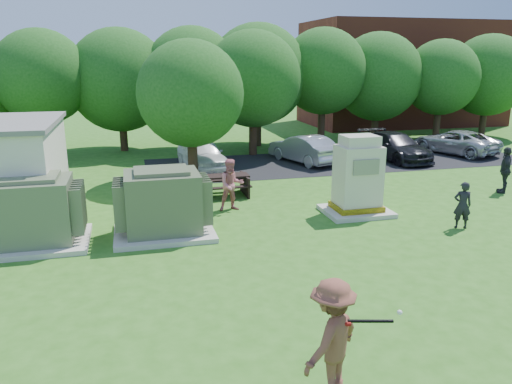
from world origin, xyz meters
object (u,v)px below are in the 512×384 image
object	(u,v)px
transformer_right	(163,204)
car_dark	(395,146)
transformer_left	(32,213)
person_walking_right	(505,170)
generator_cabinet	(358,180)
person_by_generator	(462,205)
picnic_table	(224,183)
person_at_picnic	(231,185)
car_white	(202,154)
car_silver_a	(304,149)
batter	(332,338)
car_silver_b	(455,142)

from	to	relation	value
transformer_right	car_dark	size ratio (longest dim) A/B	0.61
transformer_left	person_walking_right	bearing A→B (deg)	5.37
generator_cabinet	person_by_generator	world-z (taller)	generator_cabinet
transformer_left	car_dark	bearing A→B (deg)	28.00
picnic_table	person_walking_right	world-z (taller)	person_walking_right
transformer_left	car_dark	xyz separation A→B (m)	(16.48, 8.76, -0.26)
generator_cabinet	picnic_table	world-z (taller)	generator_cabinet
picnic_table	car_dark	size ratio (longest dim) A/B	0.40
person_by_generator	person_at_picnic	world-z (taller)	person_at_picnic
transformer_right	car_white	xyz separation A→B (m)	(2.50, 8.91, -0.24)
generator_cabinet	picnic_table	bearing A→B (deg)	140.03
picnic_table	person_walking_right	distance (m)	11.27
transformer_left	car_silver_a	distance (m)	14.78
transformer_right	car_white	bearing A→B (deg)	74.31
person_at_picnic	car_dark	bearing A→B (deg)	30.43
picnic_table	car_silver_a	distance (m)	7.45
car_white	batter	bearing A→B (deg)	-99.52
person_walking_right	person_at_picnic	bearing A→B (deg)	-55.37
person_walking_right	person_by_generator	bearing A→B (deg)	-16.24
person_at_picnic	person_walking_right	world-z (taller)	person_walking_right
transformer_right	person_at_picnic	bearing A→B (deg)	37.80
car_white	car_silver_a	world-z (taller)	car_white
person_walking_right	car_dark	distance (m)	7.19
person_by_generator	person_at_picnic	distance (m)	7.67
person_at_picnic	car_dark	xyz separation A→B (m)	(10.25, 6.80, -0.22)
transformer_right	transformer_left	bearing A→B (deg)	180.00
batter	person_walking_right	size ratio (longest dim) A/B	1.07
transformer_right	person_walking_right	world-z (taller)	transformer_right
generator_cabinet	person_by_generator	distance (m)	3.45
generator_cabinet	car_dark	world-z (taller)	generator_cabinet
batter	picnic_table	bearing A→B (deg)	-128.06
batter	transformer_right	bearing A→B (deg)	-111.50
car_white	car_silver_b	size ratio (longest dim) A/B	0.90
transformer_left	person_at_picnic	size ratio (longest dim) A/B	1.61
generator_cabinet	picnic_table	size ratio (longest dim) A/B	1.41
person_by_generator	car_silver_b	bearing A→B (deg)	-104.14
car_silver_a	person_by_generator	bearing A→B (deg)	78.77
person_at_picnic	car_silver_a	distance (m)	9.01
transformer_left	car_silver_a	xyz separation A→B (m)	(11.53, 9.25, -0.25)
person_walking_right	car_silver_b	xyz separation A→B (m)	(3.33, 7.89, -0.26)
batter	generator_cabinet	bearing A→B (deg)	-153.09
transformer_right	picnic_table	world-z (taller)	transformer_right
person_by_generator	car_white	xyz separation A→B (m)	(-6.75, 10.64, -0.03)
car_white	car_silver_a	bearing A→B (deg)	-4.41
generator_cabinet	car_silver_b	bearing A→B (deg)	41.15
transformer_right	batter	bearing A→B (deg)	-76.07
transformer_left	picnic_table	distance (m)	7.45
car_dark	car_silver_b	xyz separation A→B (m)	(4.19, 0.76, -0.04)
person_walking_right	car_silver_a	distance (m)	9.59
picnic_table	car_white	bearing A→B (deg)	91.33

